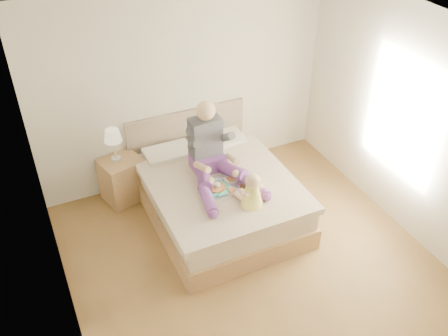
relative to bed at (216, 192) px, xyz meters
name	(u,v)px	position (x,y,z in m)	size (l,w,h in m)	color
room	(268,157)	(0.08, -1.08, 1.19)	(4.02, 4.22, 2.71)	brown
bed	(216,192)	(0.00, 0.00, 0.00)	(1.70, 2.18, 1.00)	#977146
nightstand	(123,179)	(-1.00, 0.80, -0.01)	(0.60, 0.56, 0.61)	#977146
lamp	(113,137)	(-1.04, 0.81, 0.64)	(0.22, 0.22, 0.46)	silver
adult	(212,155)	(-0.03, 0.03, 0.57)	(0.80, 1.13, 0.95)	#6C3688
tray	(225,185)	(-0.02, -0.28, 0.33)	(0.53, 0.43, 0.15)	silver
baby	(252,192)	(0.13, -0.69, 0.46)	(0.29, 0.38, 0.42)	#FFEF50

